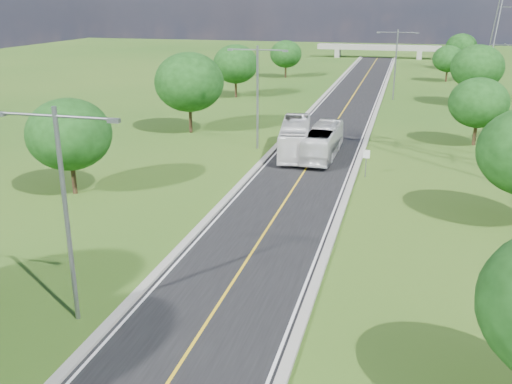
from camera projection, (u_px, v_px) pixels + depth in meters
ground at (337, 122)px, 69.18m from camera, size 260.00×260.00×0.00m
road at (342, 112)px, 74.65m from camera, size 8.00×150.00×0.06m
curb_left at (310, 110)px, 75.66m from camera, size 0.50×150.00×0.22m
curb_right at (375, 113)px, 73.59m from camera, size 0.50×150.00×0.22m
speed_limit_sign at (366, 159)px, 47.26m from camera, size 0.55×0.09×2.40m
overpass at (378, 48)px, 141.56m from camera, size 30.00×3.00×3.20m
streetlight_near_left at (64, 199)px, 24.82m from camera, size 5.90×0.25×10.00m
streetlight_mid_left at (257, 89)px, 55.00m from camera, size 5.90×0.25×10.00m
streetlight_far_right at (396, 59)px, 82.26m from camera, size 5.90×0.25×10.00m
tree_lb at (69, 134)px, 42.31m from camera, size 6.30×6.30×7.33m
tree_lc at (189, 82)px, 61.88m from camera, size 7.56×7.56×8.79m
tree_ld at (236, 64)px, 84.52m from camera, size 6.72×6.72×7.82m
tree_le at (286, 54)px, 106.06m from camera, size 5.88×5.88×6.84m
tree_rc at (479, 103)px, 56.81m from camera, size 5.88×5.88×6.84m
tree_rd at (477, 67)px, 77.97m from camera, size 7.14×7.14×8.30m
tree_re at (448, 59)px, 100.93m from camera, size 5.46×5.46×6.35m
tree_rf at (461, 47)px, 118.16m from camera, size 6.30×6.30×7.33m
bus_outbound at (323, 142)px, 53.20m from camera, size 2.57×10.42×2.89m
bus_inbound at (295, 138)px, 54.33m from camera, size 4.25×11.42×3.11m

